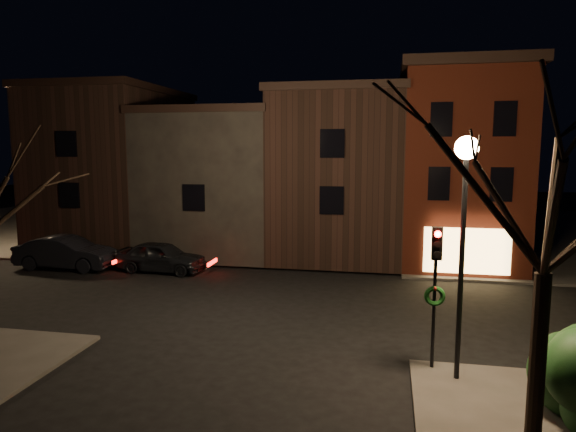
# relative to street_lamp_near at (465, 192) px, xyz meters

# --- Properties ---
(ground) EXTENTS (120.00, 120.00, 0.00)m
(ground) POSITION_rel_street_lamp_near_xyz_m (-6.20, 6.00, -5.18)
(ground) COLOR black
(ground) RESTS_ON ground
(sidewalk_far_left) EXTENTS (30.00, 30.00, 0.12)m
(sidewalk_far_left) POSITION_rel_street_lamp_near_xyz_m (-26.20, 26.00, -5.12)
(sidewalk_far_left) COLOR #2D2B28
(sidewalk_far_left) RESTS_ON ground
(corner_building) EXTENTS (6.50, 8.50, 10.50)m
(corner_building) POSITION_rel_street_lamp_near_xyz_m (1.80, 15.47, 0.22)
(corner_building) COLOR #4B180D
(corner_building) RESTS_ON ground
(row_building_a) EXTENTS (7.30, 10.30, 9.40)m
(row_building_a) POSITION_rel_street_lamp_near_xyz_m (-4.70, 16.50, -0.34)
(row_building_a) COLOR black
(row_building_a) RESTS_ON ground
(row_building_b) EXTENTS (7.80, 10.30, 8.40)m
(row_building_b) POSITION_rel_street_lamp_near_xyz_m (-11.95, 16.50, -0.85)
(row_building_b) COLOR black
(row_building_b) RESTS_ON ground
(row_building_c) EXTENTS (7.30, 10.30, 9.90)m
(row_building_c) POSITION_rel_street_lamp_near_xyz_m (-19.20, 16.50, -0.09)
(row_building_c) COLOR black
(row_building_c) RESTS_ON ground
(street_lamp_near) EXTENTS (0.60, 0.60, 6.48)m
(street_lamp_near) POSITION_rel_street_lamp_near_xyz_m (0.00, 0.00, 0.00)
(street_lamp_near) COLOR black
(street_lamp_near) RESTS_ON sidewalk_near_right
(traffic_signal) EXTENTS (0.58, 0.38, 4.05)m
(traffic_signal) POSITION_rel_street_lamp_near_xyz_m (-0.60, 0.49, -2.37)
(traffic_signal) COLOR black
(traffic_signal) RESTS_ON sidewalk_near_right
(bare_tree_right) EXTENTS (6.40, 6.40, 8.50)m
(bare_tree_right) POSITION_rel_street_lamp_near_xyz_m (1.30, -2.50, 0.97)
(bare_tree_right) COLOR black
(bare_tree_right) RESTS_ON sidewalk_near_right
(parked_car_a) EXTENTS (4.69, 2.13, 1.56)m
(parked_car_a) POSITION_rel_street_lamp_near_xyz_m (-13.27, 10.16, -4.40)
(parked_car_a) COLOR black
(parked_car_a) RESTS_ON ground
(parked_car_b) EXTENTS (5.23, 1.87, 1.72)m
(parked_car_b) POSITION_rel_street_lamp_near_xyz_m (-18.41, 9.75, -4.32)
(parked_car_b) COLOR black
(parked_car_b) RESTS_ON ground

